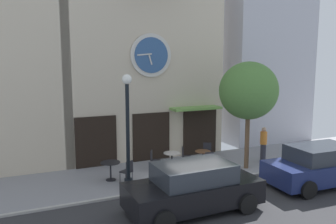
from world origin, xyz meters
TOP-DOWN VIEW (x-y plane):
  - ground_plane at (0.00, -0.84)m, footprint 24.20×9.76m
  - clock_building at (-0.69, 5.44)m, footprint 8.02×4.22m
  - neighbor_building_right at (7.18, 5.59)m, footprint 5.36×3.13m
  - street_lamp at (-2.85, 0.81)m, footprint 0.36×0.36m
  - street_tree at (2.71, 1.02)m, footprint 2.65×2.38m
  - cafe_table_leftmost at (-3.25, 1.92)m, footprint 0.78×0.78m
  - cafe_table_center at (-0.45, 2.13)m, footprint 0.74×0.74m
  - cafe_table_rightmost at (1.03, 2.00)m, footprint 0.71×0.71m
  - cafe_chair_corner at (0.88, 1.23)m, footprint 0.49×0.49m
  - cafe_chair_near_tree at (-1.23, 2.34)m, footprint 0.55×0.55m
  - cafe_chair_facing_wall at (-2.72, 1.32)m, footprint 0.55×0.55m
  - cafe_chair_under_awning at (1.61, 2.59)m, footprint 0.55×0.55m
  - cafe_chair_by_entrance at (0.29, 2.33)m, footprint 0.52×0.52m
  - pedestrian_orange at (4.05, 1.52)m, footprint 0.42×0.42m
  - parked_car_black at (-1.58, -1.94)m, footprint 4.33×2.08m
  - parked_car_navy at (3.99, -1.88)m, footprint 4.38×2.19m

SIDE VIEW (x-z plane):
  - ground_plane at x=0.00m, z-range -0.09..0.04m
  - cafe_table_rightmost at x=1.03m, z-range 0.15..0.87m
  - cafe_chair_corner at x=0.88m, z-range 0.08..0.98m
  - cafe_chair_near_tree at x=-1.23m, z-range 0.08..0.98m
  - cafe_chair_facing_wall at x=-2.72m, z-range 0.08..0.98m
  - cafe_chair_under_awning at x=1.61m, z-range 0.08..0.98m
  - cafe_chair_by_entrance at x=0.29m, z-range 0.08..0.98m
  - cafe_table_leftmost at x=-3.25m, z-range 0.18..0.92m
  - cafe_table_center at x=-0.45m, z-range 0.17..0.95m
  - parked_car_black at x=-1.58m, z-range -0.01..1.54m
  - parked_car_navy at x=3.99m, z-range -0.01..1.54m
  - pedestrian_orange at x=4.05m, z-range 0.03..1.70m
  - street_lamp at x=-2.85m, z-range 0.03..4.30m
  - street_tree at x=2.71m, z-range 1.10..5.83m
  - clock_building at x=-0.69m, z-range 0.19..11.00m
  - neighbor_building_right at x=7.18m, z-range 0.00..13.80m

